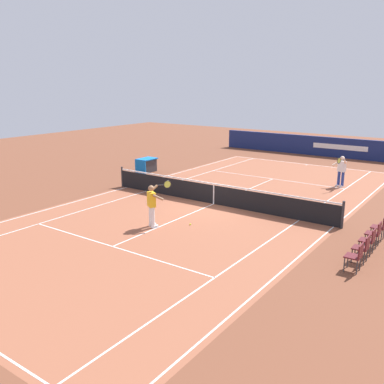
{
  "coord_description": "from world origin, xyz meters",
  "views": [
    {
      "loc": [
        15.77,
        9.97,
        5.39
      ],
      "look_at": [
        1.63,
        -0.07,
        0.9
      ],
      "focal_mm": 39.47,
      "sensor_mm": 36.0,
      "label": 1
    }
  ],
  "objects_px": {
    "tennis_net": "(214,194)",
    "equipment_cart_tarped": "(147,165)",
    "spectator_chair_0": "(381,226)",
    "spectator_chair_4": "(356,255)",
    "tennis_player_near": "(152,204)",
    "tennis_player_far": "(341,170)",
    "tennis_ball": "(190,224)",
    "spectator_chair_3": "(363,247)",
    "spectator_chair_2": "(369,239)",
    "spectator_chair_1": "(375,232)"
  },
  "relations": [
    {
      "from": "spectator_chair_2",
      "to": "equipment_cart_tarped",
      "type": "bearing_deg",
      "value": -111.49
    },
    {
      "from": "spectator_chair_1",
      "to": "spectator_chair_2",
      "type": "bearing_deg",
      "value": 0.0
    },
    {
      "from": "tennis_ball",
      "to": "spectator_chair_0",
      "type": "xyz_separation_m",
      "value": [
        -2.57,
        6.4,
        0.49
      ]
    },
    {
      "from": "tennis_player_near",
      "to": "tennis_ball",
      "type": "distance_m",
      "value": 1.71
    },
    {
      "from": "tennis_net",
      "to": "tennis_player_far",
      "type": "distance_m",
      "value": 7.71
    },
    {
      "from": "tennis_player_near",
      "to": "tennis_player_far",
      "type": "distance_m",
      "value": 11.48
    },
    {
      "from": "tennis_net",
      "to": "tennis_ball",
      "type": "bearing_deg",
      "value": 15.67
    },
    {
      "from": "spectator_chair_0",
      "to": "spectator_chair_3",
      "type": "height_order",
      "value": "same"
    },
    {
      "from": "spectator_chair_1",
      "to": "tennis_ball",
      "type": "bearing_deg",
      "value": -74.5
    },
    {
      "from": "tennis_player_near",
      "to": "tennis_ball",
      "type": "relative_size",
      "value": 25.71
    },
    {
      "from": "tennis_ball",
      "to": "spectator_chair_1",
      "type": "height_order",
      "value": "spectator_chair_1"
    },
    {
      "from": "spectator_chair_3",
      "to": "spectator_chair_4",
      "type": "distance_m",
      "value": 0.79
    },
    {
      "from": "spectator_chair_4",
      "to": "equipment_cart_tarped",
      "type": "height_order",
      "value": "spectator_chair_4"
    },
    {
      "from": "tennis_net",
      "to": "spectator_chair_3",
      "type": "distance_m",
      "value": 7.8
    },
    {
      "from": "tennis_player_near",
      "to": "spectator_chair_3",
      "type": "xyz_separation_m",
      "value": [
        -1.17,
        7.47,
        -0.41
      ]
    },
    {
      "from": "tennis_net",
      "to": "tennis_ball",
      "type": "relative_size",
      "value": 177.27
    },
    {
      "from": "spectator_chair_3",
      "to": "equipment_cart_tarped",
      "type": "bearing_deg",
      "value": -114.15
    },
    {
      "from": "tennis_player_far",
      "to": "spectator_chair_4",
      "type": "distance_m",
      "value": 10.99
    },
    {
      "from": "spectator_chair_2",
      "to": "tennis_net",
      "type": "bearing_deg",
      "value": -105.94
    },
    {
      "from": "spectator_chair_1",
      "to": "spectator_chair_4",
      "type": "height_order",
      "value": "same"
    },
    {
      "from": "spectator_chair_2",
      "to": "spectator_chair_0",
      "type": "bearing_deg",
      "value": 180.0
    },
    {
      "from": "tennis_net",
      "to": "spectator_chair_0",
      "type": "bearing_deg",
      "value": 86.2
    },
    {
      "from": "spectator_chair_2",
      "to": "tennis_ball",
      "type": "bearing_deg",
      "value": -81.29
    },
    {
      "from": "spectator_chair_1",
      "to": "spectator_chair_2",
      "type": "relative_size",
      "value": 1.0
    },
    {
      "from": "spectator_chair_0",
      "to": "equipment_cart_tarped",
      "type": "bearing_deg",
      "value": -105.88
    },
    {
      "from": "tennis_player_far",
      "to": "spectator_chair_0",
      "type": "height_order",
      "value": "tennis_player_far"
    },
    {
      "from": "spectator_chair_4",
      "to": "equipment_cart_tarped",
      "type": "relative_size",
      "value": 0.7
    },
    {
      "from": "tennis_net",
      "to": "equipment_cart_tarped",
      "type": "distance_m",
      "value": 8.16
    },
    {
      "from": "spectator_chair_1",
      "to": "equipment_cart_tarped",
      "type": "bearing_deg",
      "value": -108.74
    },
    {
      "from": "equipment_cart_tarped",
      "to": "spectator_chair_4",
      "type": "bearing_deg",
      "value": 63.3
    },
    {
      "from": "spectator_chair_3",
      "to": "spectator_chair_4",
      "type": "height_order",
      "value": "same"
    },
    {
      "from": "spectator_chair_0",
      "to": "spectator_chair_4",
      "type": "distance_m",
      "value": 3.18
    },
    {
      "from": "tennis_player_far",
      "to": "spectator_chair_3",
      "type": "bearing_deg",
      "value": 20.16
    },
    {
      "from": "tennis_player_near",
      "to": "tennis_ball",
      "type": "height_order",
      "value": "tennis_player_near"
    },
    {
      "from": "tennis_player_near",
      "to": "spectator_chair_3",
      "type": "relative_size",
      "value": 1.93
    },
    {
      "from": "spectator_chair_4",
      "to": "equipment_cart_tarped",
      "type": "bearing_deg",
      "value": -116.7
    },
    {
      "from": "tennis_player_near",
      "to": "spectator_chair_1",
      "type": "xyz_separation_m",
      "value": [
        -2.76,
        7.47,
        -0.41
      ]
    },
    {
      "from": "spectator_chair_4",
      "to": "spectator_chair_2",
      "type": "bearing_deg",
      "value": 180.0
    },
    {
      "from": "tennis_net",
      "to": "equipment_cart_tarped",
      "type": "xyz_separation_m",
      "value": [
        -3.66,
        -7.3,
        -0.05
      ]
    },
    {
      "from": "tennis_net",
      "to": "spectator_chair_2",
      "type": "relative_size",
      "value": 13.3
    },
    {
      "from": "tennis_player_near",
      "to": "equipment_cart_tarped",
      "type": "height_order",
      "value": "tennis_player_near"
    },
    {
      "from": "tennis_ball",
      "to": "equipment_cart_tarped",
      "type": "distance_m",
      "value": 10.56
    },
    {
      "from": "tennis_player_near",
      "to": "spectator_chair_0",
      "type": "bearing_deg",
      "value": 115.45
    },
    {
      "from": "tennis_player_far",
      "to": "spectator_chair_3",
      "type": "xyz_separation_m",
      "value": [
        9.61,
        3.53,
        -0.41
      ]
    },
    {
      "from": "tennis_net",
      "to": "spectator_chair_1",
      "type": "xyz_separation_m",
      "value": [
        1.28,
        7.25,
        0.03
      ]
    },
    {
      "from": "tennis_ball",
      "to": "spectator_chair_4",
      "type": "relative_size",
      "value": 0.08
    },
    {
      "from": "tennis_player_near",
      "to": "spectator_chair_2",
      "type": "bearing_deg",
      "value": 104.75
    },
    {
      "from": "spectator_chair_3",
      "to": "equipment_cart_tarped",
      "type": "relative_size",
      "value": 0.7
    },
    {
      "from": "tennis_player_far",
      "to": "spectator_chair_3",
      "type": "height_order",
      "value": "tennis_player_far"
    },
    {
      "from": "tennis_player_far",
      "to": "spectator_chair_4",
      "type": "relative_size",
      "value": 1.93
    }
  ]
}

